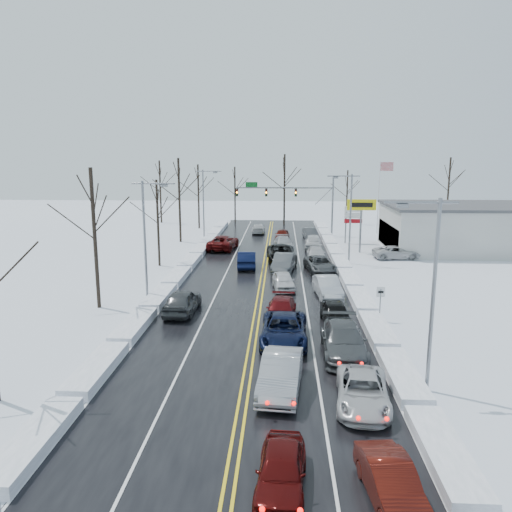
# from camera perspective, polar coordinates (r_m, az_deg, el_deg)

# --- Properties ---
(ground) EXTENTS (160.00, 160.00, 0.00)m
(ground) POSITION_cam_1_polar(r_m,az_deg,el_deg) (41.47, 0.60, -3.66)
(ground) COLOR silver
(ground) RESTS_ON ground
(road_surface) EXTENTS (14.00, 84.00, 0.01)m
(road_surface) POSITION_cam_1_polar(r_m,az_deg,el_deg) (43.41, 0.71, -2.97)
(road_surface) COLOR black
(road_surface) RESTS_ON ground
(snow_bank_left) EXTENTS (1.48, 72.00, 0.55)m
(snow_bank_left) POSITION_cam_1_polar(r_m,az_deg,el_deg) (44.35, -9.16, -2.81)
(snow_bank_left) COLOR white
(snow_bank_left) RESTS_ON ground
(snow_bank_right) EXTENTS (1.48, 72.00, 0.55)m
(snow_bank_right) POSITION_cam_1_polar(r_m,az_deg,el_deg) (43.78, 10.72, -3.06)
(snow_bank_right) COLOR white
(snow_bank_right) RESTS_ON ground
(traffic_signal_mast) EXTENTS (13.28, 0.39, 8.00)m
(traffic_signal_mast) POSITION_cam_1_polar(r_m,az_deg,el_deg) (68.23, 4.52, 6.92)
(traffic_signal_mast) COLOR slate
(traffic_signal_mast) RESTS_ON ground
(tires_plus_sign) EXTENTS (3.20, 0.34, 6.00)m
(tires_plus_sign) POSITION_cam_1_polar(r_m,az_deg,el_deg) (56.99, 11.96, 5.34)
(tires_plus_sign) COLOR slate
(tires_plus_sign) RESTS_ON ground
(used_vehicles_sign) EXTENTS (2.20, 0.22, 4.65)m
(used_vehicles_sign) POSITION_cam_1_polar(r_m,az_deg,el_deg) (63.08, 11.06, 4.41)
(used_vehicles_sign) COLOR slate
(used_vehicles_sign) RESTS_ON ground
(speed_limit_sign) EXTENTS (0.55, 0.09, 2.35)m
(speed_limit_sign) POSITION_cam_1_polar(r_m,az_deg,el_deg) (33.93, 14.04, -4.60)
(speed_limit_sign) COLOR slate
(speed_limit_sign) RESTS_ON ground
(flagpole) EXTENTS (1.87, 1.20, 10.00)m
(flagpole) POSITION_cam_1_polar(r_m,az_deg,el_deg) (71.47, 14.00, 7.19)
(flagpole) COLOR silver
(flagpole) RESTS_ON ground
(dealership_building) EXTENTS (20.40, 12.40, 5.30)m
(dealership_building) POSITION_cam_1_polar(r_m,az_deg,el_deg) (62.69, 23.86, 2.99)
(dealership_building) COLOR beige
(dealership_building) RESTS_ON ground
(streetlight_se) EXTENTS (3.20, 0.25, 9.00)m
(streetlight_se) POSITION_cam_1_polar(r_m,az_deg,el_deg) (23.64, 19.25, -2.67)
(streetlight_se) COLOR slate
(streetlight_se) RESTS_ON ground
(streetlight_ne) EXTENTS (3.20, 0.25, 9.00)m
(streetlight_ne) POSITION_cam_1_polar(r_m,az_deg,el_deg) (50.75, 10.54, 5.03)
(streetlight_ne) COLOR slate
(streetlight_ne) RESTS_ON ground
(streetlight_sw) EXTENTS (3.20, 0.25, 9.00)m
(streetlight_sw) POSITION_cam_1_polar(r_m,az_deg,el_deg) (37.76, -12.34, 2.80)
(streetlight_sw) COLOR slate
(streetlight_sw) RESTS_ON ground
(streetlight_nw) EXTENTS (3.20, 0.25, 9.00)m
(streetlight_nw) POSITION_cam_1_polar(r_m,az_deg,el_deg) (65.01, -5.86, 6.53)
(streetlight_nw) COLOR slate
(streetlight_nw) RESTS_ON ground
(tree_left_b) EXTENTS (4.00, 4.00, 10.00)m
(tree_left_b) POSITION_cam_1_polar(r_m,az_deg,el_deg) (36.66, -18.12, 4.89)
(tree_left_b) COLOR #2D231C
(tree_left_b) RESTS_ON ground
(tree_left_c) EXTENTS (3.40, 3.40, 8.50)m
(tree_left_c) POSITION_cam_1_polar(r_m,az_deg,el_deg) (49.76, -11.22, 5.61)
(tree_left_c) COLOR #2D231C
(tree_left_c) RESTS_ON ground
(tree_left_d) EXTENTS (4.20, 4.20, 10.50)m
(tree_left_d) POSITION_cam_1_polar(r_m,az_deg,el_deg) (63.42, -8.80, 8.17)
(tree_left_d) COLOR #2D231C
(tree_left_d) RESTS_ON ground
(tree_left_e) EXTENTS (3.80, 3.80, 9.50)m
(tree_left_e) POSITION_cam_1_polar(r_m,az_deg,el_deg) (75.16, -6.62, 8.18)
(tree_left_e) COLOR #2D231C
(tree_left_e) RESTS_ON ground
(tree_far_a) EXTENTS (4.00, 4.00, 10.00)m
(tree_far_a) POSITION_cam_1_polar(r_m,az_deg,el_deg) (82.47, -10.92, 8.58)
(tree_far_a) COLOR #2D231C
(tree_far_a) RESTS_ON ground
(tree_far_b) EXTENTS (3.60, 3.60, 9.00)m
(tree_far_b) POSITION_cam_1_polar(r_m,az_deg,el_deg) (81.49, -2.43, 8.25)
(tree_far_b) COLOR #2D231C
(tree_far_b) RESTS_ON ground
(tree_far_c) EXTENTS (4.40, 4.40, 11.00)m
(tree_far_c) POSITION_cam_1_polar(r_m,az_deg,el_deg) (79.07, 3.28, 9.16)
(tree_far_c) COLOR #2D231C
(tree_far_c) RESTS_ON ground
(tree_far_d) EXTENTS (3.40, 3.40, 8.50)m
(tree_far_d) POSITION_cam_1_polar(r_m,az_deg,el_deg) (81.32, 10.39, 7.82)
(tree_far_d) COLOR #2D231C
(tree_far_d) RESTS_ON ground
(tree_far_e) EXTENTS (4.20, 4.20, 10.50)m
(tree_far_e) POSITION_cam_1_polar(r_m,az_deg,el_deg) (85.26, 21.22, 8.34)
(tree_far_e) COLOR #2D231C
(tree_far_e) RESTS_ON ground
(queued_car_0) EXTENTS (1.87, 4.09, 1.36)m
(queued_car_0) POSITION_cam_1_polar(r_m,az_deg,el_deg) (18.22, 2.88, -24.97)
(queued_car_0) COLOR #440909
(queued_car_0) RESTS_ON ground
(queued_car_1) EXTENTS (2.27, 5.29, 1.70)m
(queued_car_1) POSITION_cam_1_polar(r_m,az_deg,el_deg) (24.21, 2.83, -15.09)
(queued_car_1) COLOR #97999F
(queued_car_1) RESTS_ON ground
(queued_car_2) EXTENTS (2.80, 5.84, 1.61)m
(queued_car_2) POSITION_cam_1_polar(r_m,az_deg,el_deg) (29.75, 3.20, -9.88)
(queued_car_2) COLOR black
(queued_car_2) RESTS_ON ground
(queued_car_3) EXTENTS (2.26, 4.81, 1.36)m
(queued_car_3) POSITION_cam_1_polar(r_m,az_deg,el_deg) (33.80, 2.86, -7.22)
(queued_car_3) COLOR #520A0D
(queued_car_3) RESTS_ON ground
(queued_car_4) EXTENTS (2.13, 4.32, 1.42)m
(queued_car_4) POSITION_cam_1_polar(r_m,az_deg,el_deg) (41.09, 3.15, -3.83)
(queued_car_4) COLOR silver
(queued_car_4) RESTS_ON ground
(queued_car_5) EXTENTS (2.45, 5.28, 1.67)m
(queued_car_5) POSITION_cam_1_polar(r_m,az_deg,el_deg) (47.34, 3.16, -1.77)
(queued_car_5) COLOR #46494B
(queued_car_5) RESTS_ON ground
(queued_car_6) EXTENTS (3.27, 6.26, 1.68)m
(queued_car_6) POSITION_cam_1_polar(r_m,az_deg,el_deg) (51.91, 2.91, -0.59)
(queued_car_6) COLOR black
(queued_car_6) RESTS_ON ground
(queued_car_7) EXTENTS (2.52, 5.11, 1.43)m
(queued_car_7) POSITION_cam_1_polar(r_m,az_deg,el_deg) (58.64, 3.18, 0.80)
(queued_car_7) COLOR #A0A3A8
(queued_car_7) RESTS_ON ground
(queued_car_8) EXTENTS (1.99, 4.46, 1.49)m
(queued_car_8) POSITION_cam_1_polar(r_m,az_deg,el_deg) (64.35, 3.01, 1.76)
(queued_car_8) COLOR #4A0F09
(queued_car_8) RESTS_ON ground
(queued_car_9) EXTENTS (1.89, 4.17, 1.33)m
(queued_car_9) POSITION_cam_1_polar(r_m,az_deg,el_deg) (18.19, 15.08, -25.45)
(queued_car_9) COLOR #491009
(queued_car_9) RESTS_ON ground
(queued_car_10) EXTENTS (2.74, 5.07, 1.35)m
(queued_car_10) POSITION_cam_1_polar(r_m,az_deg,el_deg) (23.38, 12.02, -16.37)
(queued_car_10) COLOR #BAB9BC
(queued_car_10) RESTS_ON ground
(queued_car_11) EXTENTS (2.46, 5.81, 1.67)m
(queued_car_11) POSITION_cam_1_polar(r_m,az_deg,el_deg) (28.46, 9.92, -11.06)
(queued_car_11) COLOR #434648
(queued_car_11) RESTS_ON ground
(queued_car_12) EXTENTS (1.93, 4.43, 1.49)m
(queued_car_12) POSITION_cam_1_polar(r_m,az_deg,el_deg) (33.15, 9.06, -7.73)
(queued_car_12) COLOR black
(queued_car_12) RESTS_ON ground
(queued_car_13) EXTENTS (2.14, 4.94, 1.58)m
(queued_car_13) POSITION_cam_1_polar(r_m,az_deg,el_deg) (39.31, 8.15, -4.64)
(queued_car_13) COLOR #AFB2B8
(queued_car_13) RESTS_ON ground
(queued_car_14) EXTENTS (3.08, 5.46, 1.44)m
(queued_car_14) POSITION_cam_1_polar(r_m,az_deg,el_deg) (47.55, 7.28, -1.79)
(queued_car_14) COLOR #3E4043
(queued_car_14) RESTS_ON ground
(queued_car_15) EXTENTS (1.93, 4.64, 1.34)m
(queued_car_15) POSITION_cam_1_polar(r_m,az_deg,el_deg) (52.85, 6.85, -0.44)
(queued_car_15) COLOR silver
(queued_car_15) RESTS_ON ground
(queued_car_16) EXTENTS (2.28, 4.92, 1.63)m
(queued_car_16) POSITION_cam_1_polar(r_m,az_deg,el_deg) (59.10, 6.52, 0.83)
(queued_car_16) COLOR silver
(queued_car_16) RESTS_ON ground
(queued_car_17) EXTENTS (2.03, 4.48, 1.42)m
(queued_car_17) POSITION_cam_1_polar(r_m,az_deg,el_deg) (66.05, 6.20, 1.96)
(queued_car_17) COLOR #3D3F42
(queued_car_17) RESTS_ON ground
(oncoming_car_0) EXTENTS (2.02, 5.06, 1.64)m
(oncoming_car_0) POSITION_cam_1_polar(r_m,az_deg,el_deg) (48.95, -1.06, -1.32)
(oncoming_car_0) COLOR black
(oncoming_car_0) RESTS_ON ground
(oncoming_car_1) EXTENTS (3.51, 6.36, 1.69)m
(oncoming_car_1) POSITION_cam_1_polar(r_m,az_deg,el_deg) (58.43, -3.76, 0.76)
(oncoming_car_1) COLOR #4E0A0A
(oncoming_car_1) RESTS_ON ground
(oncoming_car_2) EXTENTS (1.95, 4.59, 1.32)m
(oncoming_car_2) POSITION_cam_1_polar(r_m,az_deg,el_deg) (70.44, 0.28, 2.62)
(oncoming_car_2) COLOR silver
(oncoming_car_2) RESTS_ON ground
(oncoming_car_3) EXTENTS (2.22, 5.04, 1.69)m
(oncoming_car_3) POSITION_cam_1_polar(r_m,az_deg,el_deg) (35.43, -8.39, -6.45)
(oncoming_car_3) COLOR #383B3D
(oncoming_car_3) RESTS_ON ground
(parked_car_0) EXTENTS (5.16, 2.69, 1.39)m
(parked_car_0) POSITION_cam_1_polar(r_m,az_deg,el_deg) (55.08, 15.73, -0.31)
(parked_car_0) COLOR silver
(parked_car_0) RESTS_ON ground
(parked_car_1) EXTENTS (2.68, 5.73, 1.62)m
(parked_car_1) POSITION_cam_1_polar(r_m,az_deg,el_deg) (58.17, 18.21, 0.15)
(parked_car_1) COLOR #3E4043
(parked_car_1) RESTS_ON ground
(parked_car_2) EXTENTS (2.04, 5.02, 1.70)m
(parked_car_2) POSITION_cam_1_polar(r_m,az_deg,el_deg) (64.65, 14.98, 1.43)
(parked_car_2) COLOR silver
(parked_car_2) RESTS_ON ground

